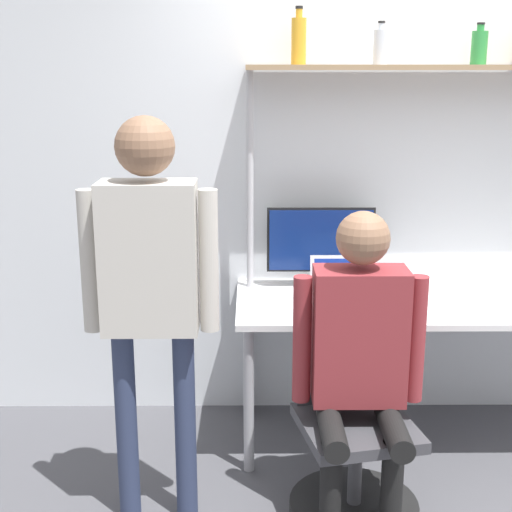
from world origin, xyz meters
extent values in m
plane|color=#4C4C51|center=(0.00, 0.00, 0.00)|extent=(12.00, 12.00, 0.00)
cube|color=silver|center=(0.00, 0.79, 1.35)|extent=(8.00, 0.06, 2.70)
cube|color=white|center=(0.00, 0.39, 0.75)|extent=(1.90, 0.74, 0.03)
cylinder|color=#A5A5AA|center=(-0.89, 0.08, 0.37)|extent=(0.05, 0.05, 0.73)
cylinder|color=#A5A5AA|center=(-0.89, 0.70, 0.37)|extent=(0.05, 0.05, 0.73)
cube|color=#997A56|center=(0.00, 0.62, 1.88)|extent=(1.80, 0.26, 0.02)
cylinder|color=#B2B2B7|center=(-0.88, 0.62, 0.95)|extent=(0.04, 0.04, 1.90)
cylinder|color=black|center=(-0.52, 0.60, 0.77)|extent=(0.22, 0.22, 0.01)
cylinder|color=black|center=(-0.52, 0.60, 0.82)|extent=(0.06, 0.06, 0.09)
cube|color=black|center=(-0.52, 0.61, 1.02)|extent=(0.56, 0.01, 0.34)
cube|color=navy|center=(-0.52, 0.60, 1.02)|extent=(0.54, 0.02, 0.32)
cube|color=silver|center=(-0.43, 0.25, 0.77)|extent=(0.32, 0.23, 0.01)
cube|color=black|center=(-0.43, 0.24, 0.77)|extent=(0.27, 0.13, 0.00)
cube|color=silver|center=(-0.43, 0.34, 0.88)|extent=(0.32, 0.07, 0.23)
cube|color=navy|center=(-0.43, 0.34, 0.88)|extent=(0.28, 0.05, 0.20)
cube|color=silver|center=(-0.15, 0.25, 0.77)|extent=(0.07, 0.15, 0.01)
cube|color=black|center=(-0.15, 0.25, 0.77)|extent=(0.06, 0.13, 0.00)
cylinder|color=black|center=(-0.43, -0.28, 0.03)|extent=(0.56, 0.56, 0.06)
cylinder|color=#4C4C51|center=(-0.43, -0.28, 0.23)|extent=(0.06, 0.06, 0.33)
cube|color=#3F3F44|center=(-0.43, -0.28, 0.42)|extent=(0.54, 0.54, 0.05)
cube|color=#3F3F44|center=(-0.48, -0.07, 0.67)|extent=(0.41, 0.12, 0.45)
cylinder|color=black|center=(-0.56, -0.45, 0.22)|extent=(0.09, 0.09, 0.44)
cylinder|color=black|center=(-0.31, -0.45, 0.22)|extent=(0.09, 0.09, 0.44)
cylinder|color=black|center=(-0.56, -0.42, 0.49)|extent=(0.10, 0.38, 0.10)
cylinder|color=black|center=(-0.31, -0.42, 0.49)|extent=(0.10, 0.38, 0.10)
cube|color=maroon|center=(-0.43, -0.25, 0.82)|extent=(0.38, 0.20, 0.57)
cylinder|color=maroon|center=(-0.67, -0.25, 0.80)|extent=(0.08, 0.08, 0.54)
cylinder|color=maroon|center=(-0.20, -0.25, 0.80)|extent=(0.08, 0.08, 0.54)
sphere|color=#8C664C|center=(-0.43, -0.25, 1.23)|extent=(0.22, 0.22, 0.22)
cylinder|color=#2D3856|center=(-1.40, -0.27, 0.43)|extent=(0.09, 0.09, 0.85)
cylinder|color=#2D3856|center=(-1.16, -0.27, 0.43)|extent=(0.09, 0.09, 0.85)
cube|color=beige|center=(-1.28, -0.27, 1.16)|extent=(0.38, 0.20, 0.60)
cylinder|color=beige|center=(-1.51, -0.27, 1.14)|extent=(0.08, 0.08, 0.57)
cylinder|color=beige|center=(-1.04, -0.27, 1.14)|extent=(0.08, 0.08, 0.57)
sphere|color=#8C664C|center=(-1.28, -0.27, 1.59)|extent=(0.23, 0.23, 0.23)
cylinder|color=silver|center=(-0.24, 0.62, 1.98)|extent=(0.07, 0.07, 0.16)
cylinder|color=silver|center=(-0.24, 0.62, 2.08)|extent=(0.03, 0.03, 0.03)
cylinder|color=black|center=(-0.24, 0.62, 2.10)|extent=(0.03, 0.03, 0.01)
cylinder|color=gold|center=(-0.64, 0.62, 2.01)|extent=(0.07, 0.07, 0.22)
cylinder|color=gold|center=(-0.64, 0.62, 2.14)|extent=(0.03, 0.03, 0.04)
cylinder|color=black|center=(-0.64, 0.62, 2.16)|extent=(0.04, 0.04, 0.01)
cylinder|color=#2D8C3F|center=(0.24, 0.62, 1.98)|extent=(0.08, 0.08, 0.16)
cylinder|color=#2D8C3F|center=(0.24, 0.62, 2.07)|extent=(0.04, 0.04, 0.03)
cylinder|color=black|center=(0.24, 0.62, 2.09)|extent=(0.04, 0.04, 0.01)
camera|label=1|loc=(-0.88, -2.99, 1.88)|focal=50.00mm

